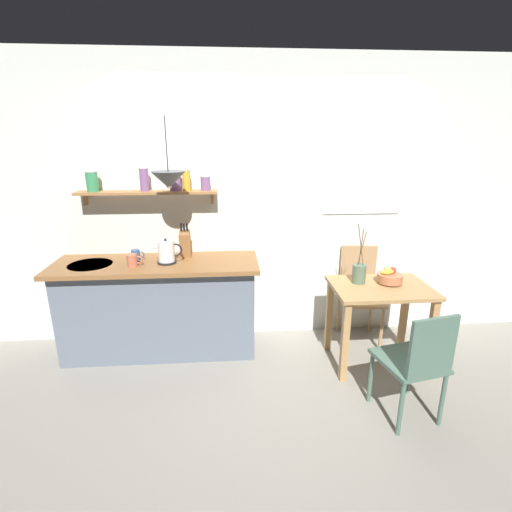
# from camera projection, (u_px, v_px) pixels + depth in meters

# --- Properties ---
(ground_plane) EXTENTS (14.00, 14.00, 0.00)m
(ground_plane) POSITION_uv_depth(u_px,v_px,m) (269.00, 363.00, 3.50)
(ground_plane) COLOR gray
(back_wall) EXTENTS (6.80, 0.11, 2.70)m
(back_wall) POSITION_uv_depth(u_px,v_px,m) (284.00, 204.00, 3.73)
(back_wall) COLOR silver
(back_wall) RESTS_ON ground_plane
(kitchen_counter) EXTENTS (1.83, 0.63, 0.90)m
(kitchen_counter) POSITION_uv_depth(u_px,v_px,m) (160.00, 306.00, 3.59)
(kitchen_counter) COLOR slate
(kitchen_counter) RESTS_ON ground_plane
(wall_shelf) EXTENTS (1.25, 0.20, 0.34)m
(wall_shelf) POSITION_uv_depth(u_px,v_px,m) (151.00, 186.00, 3.42)
(wall_shelf) COLOR #9E6B3D
(dining_table) EXTENTS (0.84, 0.60, 0.75)m
(dining_table) POSITION_uv_depth(u_px,v_px,m) (379.00, 302.00, 3.35)
(dining_table) COLOR tan
(dining_table) RESTS_ON ground_plane
(dining_chair_near) EXTENTS (0.48, 0.50, 0.88)m
(dining_chair_near) POSITION_uv_depth(u_px,v_px,m) (417.00, 361.00, 2.66)
(dining_chair_near) COLOR #4C6B5B
(dining_chair_near) RESTS_ON ground_plane
(dining_chair_far) EXTENTS (0.45, 0.47, 0.94)m
(dining_chair_far) POSITION_uv_depth(u_px,v_px,m) (359.00, 289.00, 3.81)
(dining_chair_far) COLOR tan
(dining_chair_far) RESTS_ON ground_plane
(fruit_bowl) EXTENTS (0.22, 0.22, 0.14)m
(fruit_bowl) POSITION_uv_depth(u_px,v_px,m) (390.00, 277.00, 3.35)
(fruit_bowl) COLOR #BC704C
(fruit_bowl) RESTS_ON dining_table
(twig_vase) EXTENTS (0.12, 0.12, 0.53)m
(twig_vase) POSITION_uv_depth(u_px,v_px,m) (359.00, 273.00, 3.35)
(twig_vase) COLOR #567056
(twig_vase) RESTS_ON dining_table
(electric_kettle) EXTENTS (0.25, 0.17, 0.23)m
(electric_kettle) POSITION_uv_depth(u_px,v_px,m) (167.00, 252.00, 3.39)
(electric_kettle) COLOR black
(electric_kettle) RESTS_ON kitchen_counter
(knife_block) EXTENTS (0.09, 0.17, 0.33)m
(knife_block) POSITION_uv_depth(u_px,v_px,m) (185.00, 243.00, 3.54)
(knife_block) COLOR #9E6B3D
(knife_block) RESTS_ON kitchen_counter
(coffee_mug_by_sink) EXTENTS (0.12, 0.08, 0.10)m
(coffee_mug_by_sink) POSITION_uv_depth(u_px,v_px,m) (136.00, 255.00, 3.48)
(coffee_mug_by_sink) COLOR #3D5B89
(coffee_mug_by_sink) RESTS_ON kitchen_counter
(coffee_mug_spare) EXTENTS (0.13, 0.09, 0.11)m
(coffee_mug_spare) POSITION_uv_depth(u_px,v_px,m) (133.00, 260.00, 3.32)
(coffee_mug_spare) COLOR #C6664C
(coffee_mug_spare) RESTS_ON kitchen_counter
(pendant_lamp) EXTENTS (0.28, 0.28, 0.57)m
(pendant_lamp) POSITION_uv_depth(u_px,v_px,m) (169.00, 180.00, 3.12)
(pendant_lamp) COLOR black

